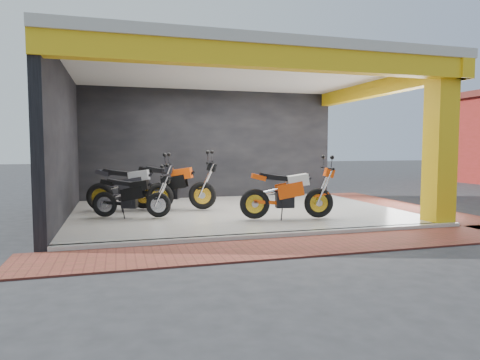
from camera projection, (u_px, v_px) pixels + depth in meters
name	position (u px, v px, depth m)	size (l,w,h in m)	color
ground	(263.00, 228.00, 8.95)	(80.00, 80.00, 0.00)	#2D2D30
showroom_floor	(237.00, 212.00, 10.87)	(8.00, 6.00, 0.10)	silver
showroom_ceiling	(237.00, 70.00, 10.60)	(8.40, 6.40, 0.20)	beige
back_wall	(211.00, 146.00, 13.71)	(8.20, 0.20, 3.50)	black
left_wall	(62.00, 145.00, 9.61)	(0.20, 6.20, 3.50)	black
corner_column	(440.00, 144.00, 9.14)	(0.50, 0.50, 3.50)	yellow
header_beam_front	(281.00, 58.00, 7.75)	(8.40, 0.30, 0.40)	yellow
header_beam_right	(377.00, 89.00, 11.73)	(0.30, 6.40, 0.40)	yellow
floor_kerb	(280.00, 235.00, 7.97)	(8.00, 0.20, 0.10)	silver
paver_front	(297.00, 246.00, 7.23)	(9.00, 1.40, 0.03)	#983D31
paver_right	(399.00, 206.00, 12.19)	(1.40, 7.00, 0.03)	#983D31
moto_hero	(319.00, 188.00, 9.47)	(2.22, 0.82, 1.36)	#EC4809
moto_row_a	(160.00, 184.00, 10.55)	(2.28, 0.84, 1.39)	black
moto_row_b	(158.00, 193.00, 9.53)	(1.90, 0.70, 1.16)	black
moto_row_c	(202.00, 182.00, 10.75)	(2.38, 0.88, 1.45)	black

